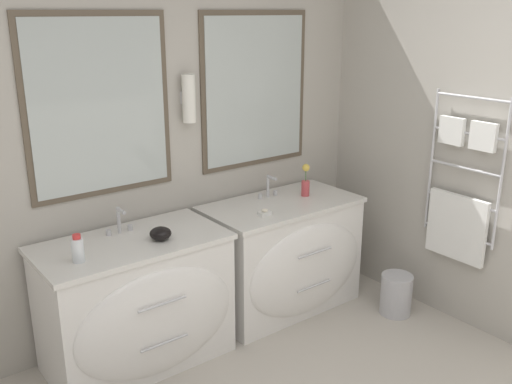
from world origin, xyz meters
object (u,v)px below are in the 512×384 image
Objects in this scene: toiletry_bottle at (78,249)px; flower_vase at (306,182)px; waste_bin at (396,294)px; amenity_bowl at (161,233)px; vanity_left at (138,303)px; vanity_right at (284,256)px.

flower_vase reaches higher than toiletry_bottle.
amenity_bowl is at bearing 162.08° from waste_bin.
toiletry_bottle is at bearing -179.25° from amenity_bowl.
amenity_bowl is 1.24m from flower_vase.
waste_bin is (0.34, -0.61, -0.75)m from flower_vase.
vanity_left is at bearing 9.61° from toiletry_bottle.
vanity_left is 1.15m from vanity_right.
amenity_bowl reaches higher than vanity_left.
toiletry_bottle is 1.21× the size of amenity_bowl.
vanity_right is 8.63× the size of amenity_bowl.
vanity_right is 0.84m from waste_bin.
flower_vase is at bearing 2.11° from vanity_left.
amenity_bowl is (0.50, 0.01, -0.03)m from toiletry_bottle.
flower_vase is (1.24, 0.10, 0.06)m from amenity_bowl.
vanity_right is 0.55m from flower_vase.
toiletry_bottle reaches higher than waste_bin.
amenity_bowl reaches higher than vanity_right.
vanity_right is at bearing 135.59° from waste_bin.
vanity_left is 4.68× the size of flower_vase.
flower_vase is (1.74, 0.11, 0.03)m from toiletry_bottle.
toiletry_bottle is at bearing 166.35° from waste_bin.
amenity_bowl is at bearing -175.20° from flower_vase.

